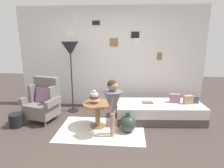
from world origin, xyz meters
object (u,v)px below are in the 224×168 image
(floor_lamp, at_px, (70,51))
(person_child, at_px, (113,101))
(daybed, at_px, (159,112))
(book_on_daybed, at_px, (148,102))
(vase_striped, at_px, (94,98))
(magazine_basket, at_px, (16,120))
(armchair, at_px, (43,101))
(side_table, at_px, (97,110))
(demijohn_near, at_px, (128,124))

(floor_lamp, relative_size, person_child, 1.56)
(daybed, distance_m, book_on_daybed, 0.34)
(vase_striped, distance_m, floor_lamp, 1.40)
(vase_striped, distance_m, magazine_basket, 1.74)
(armchair, distance_m, side_table, 1.29)
(daybed, bearing_deg, person_child, -141.04)
(armchair, bearing_deg, side_table, -11.03)
(daybed, bearing_deg, demijohn_near, -138.86)
(floor_lamp, height_order, demijohn_near, floor_lamp)
(armchair, distance_m, daybed, 2.63)
(floor_lamp, bearing_deg, daybed, -10.04)
(daybed, distance_m, magazine_basket, 3.11)
(person_child, distance_m, book_on_daybed, 1.12)
(side_table, bearing_deg, floor_lamp, 132.94)
(book_on_daybed, xyz_separation_m, magazine_basket, (-2.79, -0.60, -0.28))
(floor_lamp, distance_m, magazine_basket, 1.93)
(armchair, distance_m, demijohn_near, 1.96)
(daybed, height_order, demijohn_near, demijohn_near)
(floor_lamp, xyz_separation_m, demijohn_near, (1.40, -0.99, -1.34))
(daybed, xyz_separation_m, floor_lamp, (-2.11, 0.37, 1.31))
(vase_striped, xyz_separation_m, magazine_basket, (-1.66, -0.15, -0.50))
(vase_striped, bearing_deg, side_table, -0.44)
(daybed, relative_size, vase_striped, 7.26)
(floor_lamp, bearing_deg, magazine_basket, -134.26)
(person_child, relative_size, magazine_basket, 3.97)
(side_table, xyz_separation_m, vase_striped, (-0.06, 0.00, 0.26))
(demijohn_near, bearing_deg, armchair, 167.72)
(vase_striped, distance_m, book_on_daybed, 1.23)
(armchair, bearing_deg, demijohn_near, -12.28)
(floor_lamp, distance_m, demijohn_near, 2.18)
(floor_lamp, height_order, magazine_basket, floor_lamp)
(armchair, xyz_separation_m, person_child, (1.62, -0.60, 0.27))
(armchair, height_order, floor_lamp, floor_lamp)
(armchair, bearing_deg, person_child, -20.24)
(armchair, height_order, daybed, armchair)
(daybed, distance_m, vase_striped, 1.53)
(person_child, bearing_deg, magazine_basket, 174.48)
(side_table, bearing_deg, demijohn_near, -14.76)
(vase_striped, bearing_deg, magazine_basket, -174.83)
(floor_lamp, bearing_deg, book_on_daybed, -11.50)
(magazine_basket, bearing_deg, vase_striped, 5.17)
(armchair, bearing_deg, vase_striped, -11.51)
(daybed, distance_m, floor_lamp, 2.51)
(book_on_daybed, height_order, demijohn_near, book_on_daybed)
(person_child, bearing_deg, floor_lamp, 133.57)
(floor_lamp, distance_m, book_on_daybed, 2.17)
(vase_striped, height_order, floor_lamp, floor_lamp)
(floor_lamp, bearing_deg, demijohn_near, -35.31)
(demijohn_near, bearing_deg, book_on_daybed, 54.51)
(person_child, bearing_deg, demijohn_near, 32.88)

